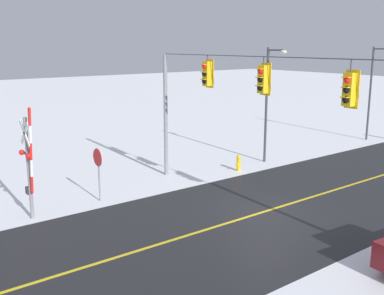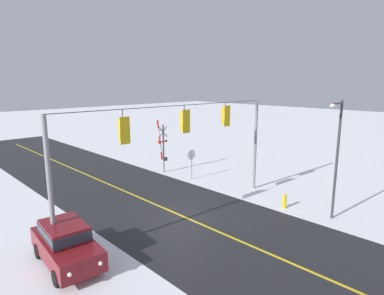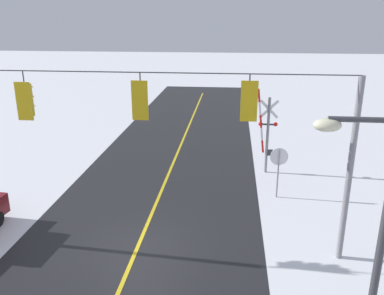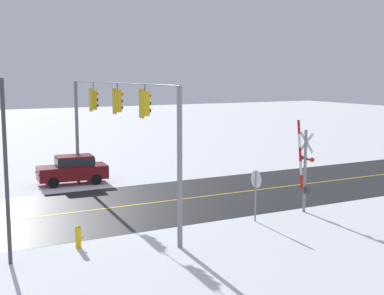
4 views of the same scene
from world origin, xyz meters
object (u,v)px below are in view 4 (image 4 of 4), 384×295
(stop_sign, at_px, (256,184))
(fire_hydrant, at_px, (78,236))
(parked_car_maroon, at_px, (73,168))
(railroad_crossing, at_px, (305,166))
(streetlamp_near, at_px, (4,153))

(stop_sign, xyz_separation_m, fire_hydrant, (0.12, 8.15, -1.25))
(fire_hydrant, bearing_deg, parked_car_maroon, -14.54)
(stop_sign, xyz_separation_m, parked_car_maroon, (12.04, 5.06, -0.76))
(railroad_crossing, height_order, parked_car_maroon, railroad_crossing)
(fire_hydrant, bearing_deg, streetlamp_near, 98.09)
(parked_car_maroon, bearing_deg, fire_hydrant, 165.46)
(railroad_crossing, bearing_deg, stop_sign, 96.14)
(parked_car_maroon, bearing_deg, railroad_crossing, -145.30)
(parked_car_maroon, bearing_deg, streetlamp_near, 155.13)
(stop_sign, distance_m, railroad_crossing, 3.12)
(streetlamp_near, height_order, fire_hydrant, streetlamp_near)
(stop_sign, bearing_deg, streetlamp_near, 91.32)
(stop_sign, bearing_deg, fire_hydrant, 89.14)
(streetlamp_near, bearing_deg, fire_hydrant, -81.91)
(stop_sign, distance_m, parked_car_maroon, 13.09)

